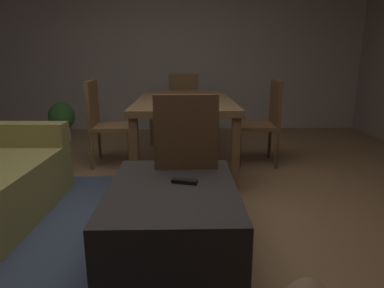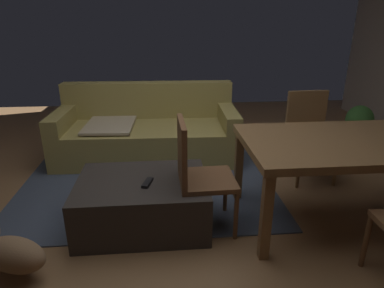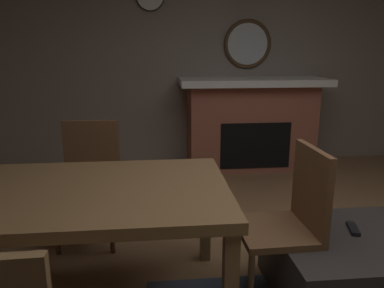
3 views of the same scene
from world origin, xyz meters
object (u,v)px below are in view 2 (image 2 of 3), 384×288
(ottoman_coffee_table, at_px, (143,202))
(dining_chair_north, at_px, (309,130))
(tv_remote, at_px, (147,183))
(potted_plant, at_px, (359,122))
(dining_chair_west, at_px, (196,170))
(dining_table, at_px, (357,147))
(small_dog, at_px, (9,251))
(couch, at_px, (147,132))

(ottoman_coffee_table, xyz_separation_m, dining_chair_north, (1.75, 0.81, 0.32))
(ottoman_coffee_table, distance_m, tv_remote, 0.23)
(ottoman_coffee_table, distance_m, potted_plant, 3.30)
(dining_chair_west, bearing_deg, ottoman_coffee_table, 169.13)
(dining_table, distance_m, dining_chair_north, 0.90)
(tv_remote, height_order, dining_table, dining_table)
(ottoman_coffee_table, xyz_separation_m, small_dog, (-0.86, -0.53, -0.02))
(couch, height_order, potted_plant, couch)
(dining_chair_north, distance_m, potted_plant, 1.41)
(dining_chair_north, bearing_deg, couch, 157.41)
(couch, xyz_separation_m, dining_chair_west, (0.45, -1.62, 0.22))
(ottoman_coffee_table, height_order, small_dog, ottoman_coffee_table)
(ottoman_coffee_table, relative_size, potted_plant, 1.91)
(tv_remote, bearing_deg, small_dog, -137.05)
(ottoman_coffee_table, distance_m, dining_chair_west, 0.55)
(tv_remote, distance_m, small_dog, 1.05)
(potted_plant, bearing_deg, small_dog, -149.48)
(tv_remote, bearing_deg, potted_plant, 48.05)
(ottoman_coffee_table, height_order, dining_chair_west, dining_chair_west)
(couch, relative_size, small_dog, 4.04)
(tv_remote, distance_m, dining_chair_north, 1.91)
(dining_chair_west, relative_size, dining_chair_north, 1.00)
(ottoman_coffee_table, relative_size, dining_table, 0.58)
(couch, height_order, dining_chair_north, dining_chair_north)
(couch, bearing_deg, dining_table, -42.57)
(ottoman_coffee_table, relative_size, small_dog, 1.94)
(couch, bearing_deg, ottoman_coffee_table, -89.37)
(couch, distance_m, dining_table, 2.42)
(tv_remote, relative_size, dining_chair_north, 0.17)
(tv_remote, distance_m, potted_plant, 3.29)
(ottoman_coffee_table, bearing_deg, potted_plant, 30.21)
(ottoman_coffee_table, bearing_deg, small_dog, -148.46)
(tv_remote, bearing_deg, dining_table, 16.03)
(tv_remote, height_order, dining_chair_west, dining_chair_west)
(couch, distance_m, small_dog, 2.24)
(potted_plant, bearing_deg, dining_chair_north, -142.34)
(dining_chair_west, xyz_separation_m, small_dog, (-1.30, -0.45, -0.33))
(couch, relative_size, dining_chair_north, 2.38)
(dining_chair_north, bearing_deg, dining_table, -89.83)
(dining_chair_north, bearing_deg, tv_remote, -152.59)
(dining_table, xyz_separation_m, small_dog, (-2.61, -0.45, -0.48))
(dining_table, bearing_deg, dining_chair_north, 90.17)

